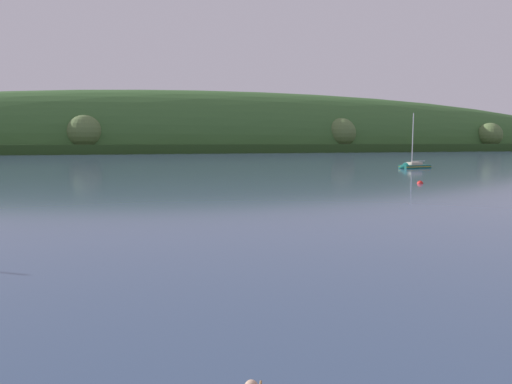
{
  "coord_description": "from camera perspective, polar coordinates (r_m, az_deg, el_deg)",
  "views": [
    {
      "loc": [
        -12.32,
        10.69,
        4.62
      ],
      "look_at": [
        -0.58,
        39.01,
        1.33
      ],
      "focal_mm": 33.2,
      "sensor_mm": 36.0,
      "label": 1
    }
  ],
  "objects": [
    {
      "name": "far_shoreline_hill",
      "position": [
        219.88,
        -2.9,
        4.94
      ],
      "size": [
        580.45,
        98.28,
        54.81
      ],
      "rotation": [
        0.0,
        0.0,
        -0.08
      ],
      "color": "#27431B",
      "rests_on": "ground"
    },
    {
      "name": "sailboat_near_mooring",
      "position": [
        85.54,
        18.22,
        2.84
      ],
      "size": [
        5.94,
        2.15,
        10.36
      ],
      "rotation": [
        0.0,
        0.0,
        3.13
      ],
      "color": "#0F564C",
      "rests_on": "ground"
    },
    {
      "name": "mooring_buoy_off_fishing_boat",
      "position": [
        55.07,
        19.16,
        0.96
      ],
      "size": [
        0.65,
        0.65,
        0.73
      ],
      "color": "red",
      "rests_on": "ground"
    }
  ]
}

